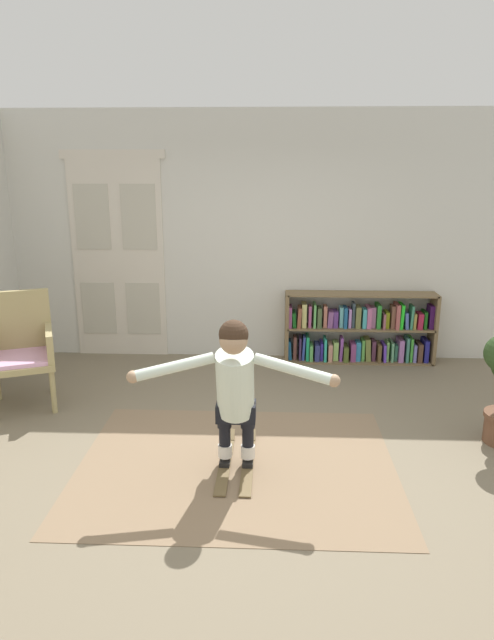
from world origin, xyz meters
The scene contains 8 objects.
ground_plane centered at (0.00, 0.00, 0.00)m, with size 7.20×7.20×0.00m, color #766954.
back_wall centered at (0.00, 2.60, 1.45)m, with size 6.00×0.10×2.90m, color silver.
double_door centered at (-1.70, 2.54, 1.23)m, with size 1.22×0.05×2.45m.
rug centered at (-0.12, -0.11, 0.00)m, with size 2.48×1.99×0.01m, color #846C51.
bookshelf centered at (1.20, 2.39, 0.37)m, with size 1.76×0.30×0.84m.
wicker_chair centered at (-2.28, 1.00, 0.58)m, with size 0.78×0.78×1.10m.
skis_pair centered at (-0.12, -0.07, 0.02)m, with size 0.28×0.95×0.07m.
person_skier centered at (-0.12, -0.22, 0.74)m, with size 1.48×0.51×1.17m.
Camera 1 is at (0.13, -4.05, 2.28)m, focal length 31.53 mm.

